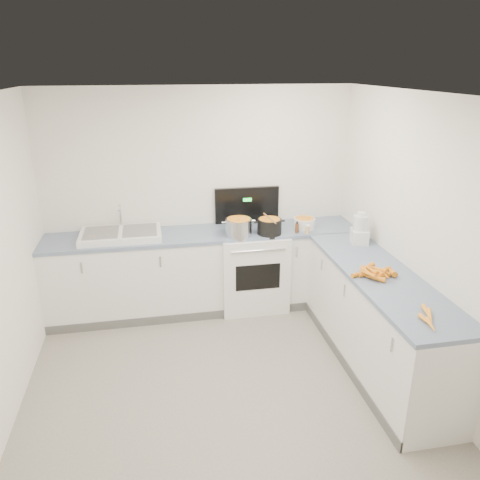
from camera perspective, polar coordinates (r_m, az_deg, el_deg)
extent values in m
cube|color=white|center=(5.43, -4.31, -3.93)|extent=(3.50, 0.60, 0.90)
cube|color=slate|center=(5.25, -4.45, 0.73)|extent=(3.50, 0.62, 0.04)
cube|color=white|center=(4.62, 16.32, -9.51)|extent=(0.60, 2.20, 0.90)
cube|color=slate|center=(4.41, 16.93, -4.21)|extent=(0.62, 2.20, 0.04)
cube|color=white|center=(5.49, 1.44, -3.60)|extent=(0.76, 0.65, 0.90)
cube|color=black|center=(5.52, 0.85, 4.30)|extent=(0.76, 0.05, 0.42)
cube|color=white|center=(5.22, -14.32, 0.64)|extent=(0.86, 0.52, 0.07)
cube|color=slate|center=(5.23, -16.59, 0.88)|extent=(0.36, 0.42, 0.01)
cube|color=slate|center=(5.20, -12.11, 1.19)|extent=(0.36, 0.42, 0.01)
cylinder|color=silver|center=(5.38, -14.36, 2.98)|extent=(0.03, 0.03, 0.24)
cylinder|color=silver|center=(5.10, -0.17, 1.45)|extent=(0.36, 0.36, 0.21)
cylinder|color=black|center=(5.17, 3.60, 1.56)|extent=(0.31, 0.31, 0.19)
cylinder|color=#AD7A47|center=(5.14, 3.63, 2.67)|extent=(0.06, 0.37, 0.02)
cylinder|color=white|center=(5.41, 7.84, 2.07)|extent=(0.27, 0.27, 0.11)
cylinder|color=#593319|center=(5.24, 6.96, 1.44)|extent=(0.04, 0.04, 0.11)
cylinder|color=#E5B266|center=(5.24, 8.22, 1.23)|extent=(0.05, 0.05, 0.08)
cube|color=white|center=(5.06, 14.34, 0.44)|extent=(0.20, 0.23, 0.14)
cylinder|color=silver|center=(5.01, 14.49, 2.04)|extent=(0.15, 0.15, 0.15)
cylinder|color=white|center=(4.98, 14.59, 3.08)|extent=(0.09, 0.09, 0.04)
cone|color=orange|center=(4.33, 16.00, -3.96)|extent=(0.17, 0.04, 0.04)
cone|color=orange|center=(4.42, 17.97, -3.57)|extent=(0.08, 0.19, 0.05)
cone|color=orange|center=(4.33, 16.51, -3.99)|extent=(0.13, 0.19, 0.05)
cone|color=orange|center=(4.29, 14.32, -4.03)|extent=(0.17, 0.09, 0.04)
cone|color=orange|center=(4.33, 14.78, -3.90)|extent=(0.16, 0.13, 0.04)
cone|color=orange|center=(4.31, 15.28, -4.01)|extent=(0.18, 0.07, 0.04)
cone|color=orange|center=(4.37, 17.39, -3.89)|extent=(0.18, 0.17, 0.04)
cone|color=orange|center=(4.28, 15.20, -4.09)|extent=(0.19, 0.16, 0.05)
cone|color=orange|center=(4.35, 16.52, -3.91)|extent=(0.20, 0.13, 0.04)
cone|color=orange|center=(4.23, 16.17, -4.50)|extent=(0.16, 0.15, 0.05)
cone|color=orange|center=(4.33, 16.65, -4.00)|extent=(0.21, 0.08, 0.05)
cone|color=orange|center=(4.32, 17.07, -4.06)|extent=(0.19, 0.15, 0.05)
cone|color=orange|center=(4.36, 16.32, -3.85)|extent=(0.10, 0.20, 0.04)
cone|color=orange|center=(4.33, 15.56, -3.44)|extent=(0.09, 0.21, 0.05)
cone|color=orange|center=(4.37, 15.27, -3.17)|extent=(0.17, 0.13, 0.05)
cone|color=orange|center=(4.39, 17.86, -3.56)|extent=(0.06, 0.17, 0.05)
cone|color=orange|center=(4.32, 14.81, -3.73)|extent=(0.09, 0.18, 0.04)
cone|color=orange|center=(4.34, 16.22, -3.35)|extent=(0.16, 0.18, 0.04)
cone|color=orange|center=(4.35, 16.77, -3.57)|extent=(0.21, 0.09, 0.04)
cone|color=orange|center=(4.32, 16.38, -3.66)|extent=(0.06, 0.18, 0.04)
cone|color=orange|center=(4.24, 15.15, -3.91)|extent=(0.12, 0.18, 0.04)
cone|color=orange|center=(4.30, 17.06, -4.00)|extent=(0.07, 0.18, 0.05)
cone|color=orange|center=(4.24, 15.48, -3.94)|extent=(0.08, 0.20, 0.05)
cone|color=orange|center=(3.66, 22.25, -9.56)|extent=(0.08, 0.18, 0.04)
cone|color=orange|center=(3.70, 21.74, -9.13)|extent=(0.04, 0.17, 0.04)
cone|color=orange|center=(3.78, 22.15, -8.55)|extent=(0.12, 0.19, 0.04)
cone|color=orange|center=(3.83, 21.77, -8.12)|extent=(0.10, 0.19, 0.04)
cube|color=tan|center=(5.25, -15.50, 1.08)|extent=(0.03, 0.03, 0.00)
cube|color=tan|center=(5.21, -15.99, 0.90)|extent=(0.03, 0.03, 0.00)
cube|color=tan|center=(5.14, -17.84, 0.45)|extent=(0.03, 0.05, 0.00)
cube|color=tan|center=(5.30, -16.40, 1.22)|extent=(0.04, 0.04, 0.00)
cube|color=tan|center=(5.29, -17.24, 1.04)|extent=(0.03, 0.04, 0.00)
cube|color=tan|center=(5.29, -17.15, 1.10)|extent=(0.03, 0.02, 0.00)
cube|color=tan|center=(5.11, -15.84, 0.52)|extent=(0.02, 0.05, 0.00)
cube|color=tan|center=(5.28, -15.90, 1.16)|extent=(0.04, 0.02, 0.00)
cube|color=tan|center=(5.33, -15.72, 1.40)|extent=(0.04, 0.05, 0.00)
cube|color=tan|center=(5.13, -17.35, 0.45)|extent=(0.01, 0.05, 0.00)
cube|color=tan|center=(5.13, -15.74, 0.61)|extent=(0.03, 0.03, 0.00)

